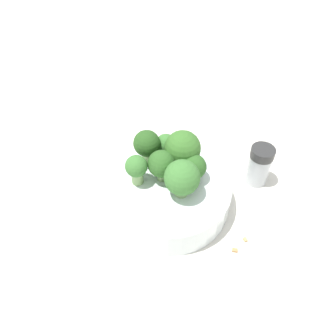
% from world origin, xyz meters
% --- Properties ---
extents(ground_plane, '(3.00, 3.00, 0.00)m').
position_xyz_m(ground_plane, '(0.00, 0.00, 0.00)').
color(ground_plane, silver).
extents(bowl, '(0.19, 0.19, 0.05)m').
position_xyz_m(bowl, '(0.00, 0.00, 0.02)').
color(bowl, silver).
rests_on(bowl, ground_plane).
extents(broccoli_floret_0, '(0.03, 0.03, 0.05)m').
position_xyz_m(broccoli_floret_0, '(0.03, -0.03, 0.08)').
color(broccoli_floret_0, '#84AD66').
rests_on(broccoli_floret_0, bowl).
extents(broccoli_floret_1, '(0.05, 0.05, 0.06)m').
position_xyz_m(broccoli_floret_1, '(0.00, 0.03, 0.08)').
color(broccoli_floret_1, '#8EB770').
rests_on(broccoli_floret_1, bowl).
extents(broccoli_floret_2, '(0.05, 0.05, 0.07)m').
position_xyz_m(broccoli_floret_2, '(-0.04, -0.01, 0.08)').
color(broccoli_floret_2, '#8EB770').
rests_on(broccoli_floret_2, bowl).
extents(broccoli_floret_3, '(0.04, 0.04, 0.05)m').
position_xyz_m(broccoli_floret_3, '(-0.00, -0.01, 0.08)').
color(broccoli_floret_3, '#84AD66').
rests_on(broccoli_floret_3, bowl).
extents(broccoli_floret_4, '(0.03, 0.03, 0.04)m').
position_xyz_m(broccoli_floret_4, '(-0.04, -0.04, 0.07)').
color(broccoli_floret_4, '#84AD66').
rests_on(broccoli_floret_4, bowl).
extents(broccoli_floret_5, '(0.04, 0.04, 0.06)m').
position_xyz_m(broccoli_floret_5, '(-0.01, -0.05, 0.08)').
color(broccoli_floret_5, '#8EB770').
rests_on(broccoli_floret_5, bowl).
extents(broccoli_floret_6, '(0.04, 0.04, 0.04)m').
position_xyz_m(broccoli_floret_6, '(-0.03, 0.02, 0.07)').
color(broccoli_floret_6, '#7A9E5B').
rests_on(broccoli_floret_6, bowl).
extents(pepper_shaker, '(0.04, 0.04, 0.07)m').
position_xyz_m(pepper_shaker, '(-0.14, 0.07, 0.04)').
color(pepper_shaker, '#B2B7BC').
rests_on(pepper_shaker, ground_plane).
extents(almond_crumb_0, '(0.01, 0.01, 0.01)m').
position_xyz_m(almond_crumb_0, '(-0.01, 0.13, 0.00)').
color(almond_crumb_0, '#AD7F4C').
rests_on(almond_crumb_0, ground_plane).
extents(almond_crumb_1, '(0.01, 0.01, 0.01)m').
position_xyz_m(almond_crumb_1, '(-0.03, 0.13, 0.00)').
color(almond_crumb_1, tan).
rests_on(almond_crumb_1, ground_plane).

